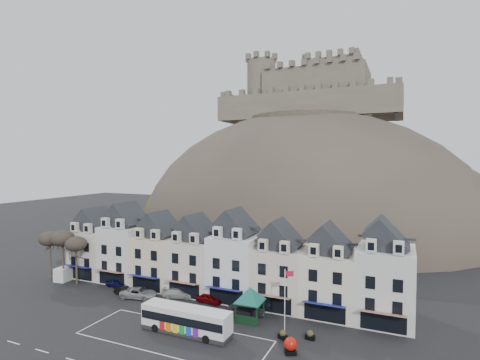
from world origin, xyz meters
name	(u,v)px	position (x,y,z in m)	size (l,w,h in m)	color
ground	(153,339)	(0.00, 0.00, 0.00)	(300.00, 300.00, 0.00)	black
coach_bay_markings	(174,337)	(2.00, 1.25, 0.00)	(22.00, 7.50, 0.01)	silver
townhouse_terrace	(218,259)	(0.15, 15.97, 5.30)	(54.40, 9.35, 11.80)	beige
castle_hill	(308,232)	(1.25, 68.95, 0.11)	(100.00, 76.00, 68.00)	#3C372F
castle	(312,93)	(0.51, 75.93, 40.19)	(50.20, 22.20, 22.00)	brown
tree_left_far	(50,239)	(-29.00, 10.50, 6.90)	(3.61, 3.61, 8.24)	#382C23
tree_left_mid	(63,239)	(-26.00, 10.50, 7.24)	(3.78, 3.78, 8.64)	#382C23
tree_left_near	(76,244)	(-23.00, 10.50, 6.55)	(3.43, 3.43, 7.84)	#382C23
bus	(186,319)	(2.79, 2.67, 1.71)	(10.97, 2.58, 3.10)	#262628
bus_shelter	(250,295)	(8.26, 8.90, 3.32)	(6.73, 6.73, 4.27)	black
red_buoy	(290,345)	(15.20, 3.14, 0.88)	(1.53, 1.53, 1.72)	black
flagpole	(286,296)	(13.17, 8.00, 4.22)	(1.00, 0.46, 7.40)	silver
white_van	(69,272)	(-26.53, 12.00, 1.11)	(2.70, 5.07, 2.21)	silver
planter_west	(310,335)	(16.36, 6.98, 0.51)	(1.10, 0.75, 1.07)	black
planter_east	(283,335)	(13.53, 5.84, 0.51)	(1.17, 0.82, 1.06)	black
car_navy	(117,283)	(-16.00, 12.00, 0.61)	(1.45, 3.61, 1.23)	#0B0D39
car_black	(125,291)	(-12.21, 9.50, 0.63)	(1.34, 3.84, 1.26)	black
car_silver	(139,293)	(-9.60, 9.50, 0.74)	(2.47, 5.27, 1.49)	#9C9DA3
car_white	(178,293)	(-4.40, 12.00, 0.68)	(1.90, 4.67, 1.35)	beige
car_maroon	(209,298)	(0.80, 12.00, 0.68)	(1.61, 4.00, 1.36)	#5A050A
car_charcoal	(246,310)	(7.26, 10.05, 0.79)	(1.67, 4.78, 1.57)	black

